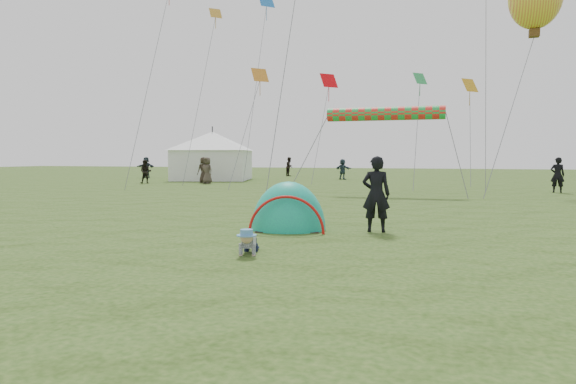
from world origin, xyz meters
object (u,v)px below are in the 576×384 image
(popup_tent, at_px, (288,230))
(balloon_kite, at_px, (535,0))
(crawling_toddler, at_px, (248,241))
(event_marquee, at_px, (213,154))
(standing_adult, at_px, (376,194))

(popup_tent, height_order, balloon_kite, balloon_kite)
(crawling_toddler, xyz_separation_m, balloon_kite, (7.54, 19.72, 9.30))
(crawling_toddler, distance_m, event_marquee, 30.75)
(crawling_toddler, relative_size, balloon_kite, 0.19)
(crawling_toddler, xyz_separation_m, popup_tent, (-0.25, 3.32, -0.26))
(balloon_kite, bearing_deg, event_marquee, 160.17)
(popup_tent, distance_m, event_marquee, 27.72)
(crawling_toddler, height_order, popup_tent, popup_tent)
(event_marquee, bearing_deg, popup_tent, -74.65)
(crawling_toddler, distance_m, standing_adult, 4.10)
(crawling_toddler, distance_m, balloon_kite, 23.07)
(standing_adult, distance_m, event_marquee, 28.56)
(standing_adult, bearing_deg, crawling_toddler, 56.83)
(standing_adult, bearing_deg, balloon_kite, -114.72)
(popup_tent, xyz_separation_m, standing_adult, (2.13, 0.26, 0.91))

